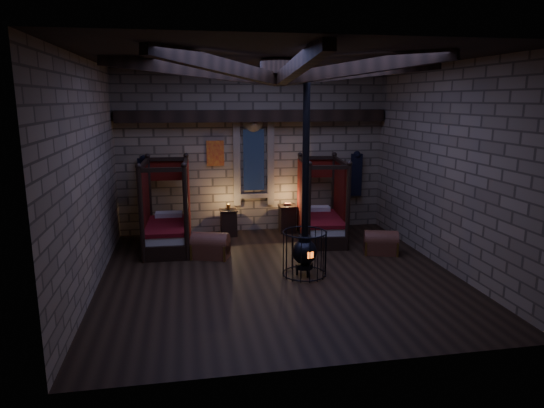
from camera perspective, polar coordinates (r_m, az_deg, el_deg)
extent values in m
cube|color=black|center=(9.89, 0.77, -8.29)|extent=(7.00, 7.00, 0.01)
cube|color=#847054|center=(12.79, -2.20, 6.09)|extent=(7.00, 0.02, 4.20)
cube|color=#847054|center=(6.03, 7.16, -1.00)|extent=(7.00, 0.02, 4.20)
cube|color=#847054|center=(9.36, -20.77, 3.03)|extent=(0.02, 7.00, 4.20)
cube|color=#847054|center=(10.60, 19.77, 4.10)|extent=(0.02, 7.00, 4.20)
cube|color=black|center=(9.29, 0.84, 16.75)|extent=(7.00, 7.00, 0.01)
cube|color=black|center=(12.55, -2.12, 10.32)|extent=(6.86, 0.35, 0.30)
cylinder|color=black|center=(9.28, 0.84, 15.83)|extent=(0.70, 0.70, 0.25)
cube|color=black|center=(12.77, -2.17, 5.18)|extent=(0.55, 0.04, 1.60)
cube|color=maroon|center=(12.65, -6.69, 5.95)|extent=(0.45, 0.03, 0.65)
cube|color=black|center=(12.64, -14.76, 2.65)|extent=(0.30, 0.10, 1.15)
cube|color=black|center=(13.40, 9.88, 3.40)|extent=(0.30, 0.10, 1.15)
cube|color=black|center=(11.75, -12.13, -4.35)|extent=(1.07, 1.98, 0.34)
cube|color=beige|center=(11.68, -12.18, -3.11)|extent=(0.95, 1.83, 0.21)
cube|color=maroon|center=(11.65, -12.21, -2.49)|extent=(1.01, 1.86, 0.09)
cube|color=beige|center=(12.32, -12.03, -1.23)|extent=(0.67, 0.35, 0.13)
cube|color=#5E1008|center=(12.37, -12.19, 3.90)|extent=(1.03, 0.08, 0.52)
cylinder|color=black|center=(10.67, -15.13, -1.39)|extent=(0.10, 0.10, 2.06)
cylinder|color=black|center=(12.50, -14.20, 0.62)|extent=(0.10, 0.10, 2.06)
cylinder|color=black|center=(10.60, -10.10, -1.24)|extent=(0.10, 0.10, 2.06)
cylinder|color=black|center=(12.44, -9.90, 0.76)|extent=(0.10, 0.10, 2.06)
cube|color=#5E1008|center=(11.85, -14.64, 0.20)|extent=(0.10, 1.41, 1.83)
cube|color=#5E1008|center=(11.78, -9.83, 0.35)|extent=(0.10, 1.41, 1.83)
cube|color=black|center=(12.27, 5.82, -3.45)|extent=(1.20, 2.00, 0.33)
cube|color=beige|center=(12.20, 5.85, -2.29)|extent=(1.08, 1.84, 0.20)
cube|color=maroon|center=(12.17, 5.86, -1.71)|extent=(1.14, 1.89, 0.09)
cube|color=beige|center=(12.82, 5.37, -0.57)|extent=(0.67, 0.39, 0.13)
cube|color=#5E1008|center=(12.87, 5.30, 4.24)|extent=(1.00, 0.16, 0.50)
cylinder|color=black|center=(11.12, 4.34, -0.60)|extent=(0.10, 0.10, 2.01)
cylinder|color=black|center=(12.89, 3.25, 1.20)|extent=(0.10, 0.10, 2.01)
cylinder|color=black|center=(11.28, 8.94, -0.53)|extent=(0.10, 0.10, 2.01)
cylinder|color=black|center=(13.03, 7.25, 1.24)|extent=(0.10, 0.10, 2.01)
cube|color=#5E1008|center=(12.26, 3.47, 0.84)|extent=(0.22, 1.37, 1.78)
cube|color=#5E1008|center=(12.41, 7.91, 0.89)|extent=(0.22, 1.37, 1.78)
cube|color=brown|center=(10.93, -7.24, -5.44)|extent=(0.92, 0.72, 0.33)
cylinder|color=brown|center=(10.88, -7.26, -4.60)|extent=(0.92, 0.72, 0.49)
cube|color=#A78333|center=(11.04, -9.12, -5.33)|extent=(0.21, 0.50, 0.35)
cube|color=#A78333|center=(10.84, -5.32, -5.54)|extent=(0.21, 0.50, 0.35)
cube|color=brown|center=(11.40, 12.66, -4.95)|extent=(0.85, 0.65, 0.31)
cylinder|color=brown|center=(11.36, 12.69, -4.20)|extent=(0.85, 0.65, 0.46)
cube|color=#A78333|center=(11.37, 10.90, -4.93)|extent=(0.18, 0.47, 0.33)
cube|color=#A78333|center=(11.45, 14.40, -4.97)|extent=(0.18, 0.47, 0.33)
cube|color=black|center=(12.56, -5.12, -2.28)|extent=(0.41, 0.39, 0.66)
cube|color=black|center=(12.48, -5.15, -0.74)|extent=(0.45, 0.43, 0.04)
cylinder|color=#A78333|center=(12.46, -5.16, -0.32)|extent=(0.09, 0.09, 0.15)
cube|color=black|center=(12.86, 1.82, -1.84)|extent=(0.41, 0.39, 0.68)
cube|color=black|center=(12.77, 1.83, -0.27)|extent=(0.45, 0.43, 0.04)
cube|color=brown|center=(12.76, 1.83, -0.01)|extent=(0.18, 0.13, 0.05)
cylinder|color=black|center=(9.81, 3.81, -7.26)|extent=(0.36, 0.36, 0.09)
sphere|color=black|center=(9.72, 3.84, -5.62)|extent=(0.50, 0.50, 0.50)
cylinder|color=black|center=(9.64, 3.86, -4.10)|extent=(0.25, 0.25, 0.13)
cube|color=#FF5914|center=(9.52, 4.55, -6.02)|extent=(0.13, 0.05, 0.13)
cylinder|color=black|center=(9.31, 4.01, 5.79)|extent=(0.13, 0.13, 3.24)
torus|color=black|center=(9.87, 3.80, -8.15)|extent=(0.89, 0.89, 0.03)
torus|color=black|center=(9.60, 3.87, -3.33)|extent=(0.89, 0.89, 0.03)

